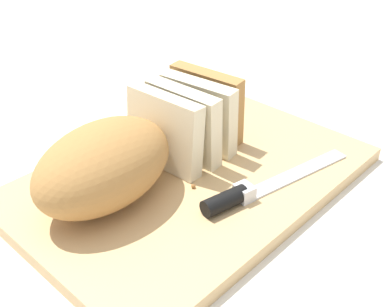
{
  "coord_description": "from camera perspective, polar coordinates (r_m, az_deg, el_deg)",
  "views": [
    {
      "loc": [
        -0.4,
        -0.37,
        0.4
      ],
      "look_at": [
        0.0,
        0.0,
        0.05
      ],
      "focal_mm": 45.86,
      "sensor_mm": 36.0,
      "label": 1
    }
  ],
  "objects": [
    {
      "name": "crumb_near_loaf",
      "position": [
        0.69,
        -5.58,
        -0.59
      ],
      "size": [
        0.01,
        0.01,
        0.01
      ],
      "primitive_type": "sphere",
      "color": "#996633",
      "rests_on": "cutting_board"
    },
    {
      "name": "bread_knife",
      "position": [
        0.62,
        6.28,
        -4.56
      ],
      "size": [
        0.24,
        0.07,
        0.02
      ],
      "rotation": [
        0.0,
        0.0,
        -0.22
      ],
      "color": "silver",
      "rests_on": "cutting_board"
    },
    {
      "name": "ground_plane",
      "position": [
        0.68,
        0.0,
        -3.58
      ],
      "size": [
        3.0,
        3.0,
        0.0
      ],
      "primitive_type": "plane",
      "color": "silver"
    },
    {
      "name": "bread_loaf",
      "position": [
        0.62,
        -6.71,
        0.6
      ],
      "size": [
        0.32,
        0.14,
        0.1
      ],
      "rotation": [
        0.0,
        0.0,
        0.05
      ],
      "color": "#A8753D",
      "rests_on": "cutting_board"
    },
    {
      "name": "cutting_board",
      "position": [
        0.67,
        0.0,
        -2.89
      ],
      "size": [
        0.48,
        0.33,
        0.02
      ],
      "primitive_type": "cube",
      "rotation": [
        0.0,
        0.0,
        -0.02
      ],
      "color": "tan",
      "rests_on": "ground_plane"
    },
    {
      "name": "crumb_stray_left",
      "position": [
        0.63,
        0.16,
        -3.82
      ],
      "size": [
        0.01,
        0.01,
        0.01
      ],
      "primitive_type": "sphere",
      "color": "#996633",
      "rests_on": "cutting_board"
    },
    {
      "name": "crumb_near_knife",
      "position": [
        0.71,
        -0.52,
        0.46
      ],
      "size": [
        0.0,
        0.0,
        0.0
      ],
      "primitive_type": "sphere",
      "color": "#996633",
      "rests_on": "cutting_board"
    }
  ]
}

